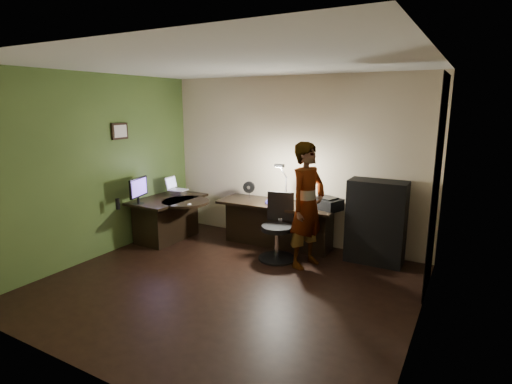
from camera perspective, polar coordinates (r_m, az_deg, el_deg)
The scene contains 27 objects.
floor at distance 5.24m, azimuth -4.30°, elevation -13.20°, with size 4.50×4.00×0.01m, color black.
ceiling at distance 4.74m, azimuth -4.86°, elevation 17.81°, with size 4.50×4.00×0.01m, color silver.
wall_back at distance 6.55m, azimuth 5.26°, elevation 4.44°, with size 4.50×0.01×2.70m, color beige.
wall_front at distance 3.38m, azimuth -23.85°, elevation -4.28°, with size 4.50×0.01×2.70m, color beige.
wall_left at distance 6.33m, azimuth -21.82°, elevation 3.32°, with size 0.01×4.00×2.70m, color beige.
wall_right at distance 4.04m, azimuth 23.10°, elevation -1.59°, with size 0.01×4.00×2.70m, color beige.
green_wall_overlay at distance 6.32m, azimuth -21.74°, elevation 3.31°, with size 0.00×4.00×2.70m, color #49662C.
arched_doorway at distance 5.17m, azimuth 24.36°, elevation 0.65°, with size 0.01×0.90×2.60m, color black.
french_door at distance 3.60m, azimuth 21.36°, elevation -8.09°, with size 0.02×0.92×2.10m, color white.
framed_picture at distance 6.54m, azimuth -18.91°, elevation 8.22°, with size 0.04×0.30×0.25m, color black.
desk_left at distance 6.92m, azimuth -12.40°, elevation -3.76°, with size 0.77×1.25×0.72m, color black.
desk_right at distance 6.46m, azimuth 2.98°, elevation -4.66°, with size 1.90×0.67×0.71m, color black.
cabinet at distance 5.99m, azimuth 16.78°, elevation -4.12°, with size 0.81×0.40×1.21m, color black.
laptop_stand at distance 7.04m, azimuth -11.05°, elevation -0.12°, with size 0.23×0.19×0.10m, color silver.
laptop at distance 7.01m, azimuth -11.10°, elevation 1.13°, with size 0.32×0.30×0.22m, color silver.
monitor at distance 6.55m, azimuth -16.51°, elevation -0.39°, with size 0.09×0.47×0.31m, color black.
mouse at distance 6.34m, azimuth -9.51°, elevation -1.75°, with size 0.05×0.08×0.03m, color silver.
phone at distance 6.34m, azimuth -11.76°, elevation -1.96°, with size 0.06×0.13×0.01m, color black.
pen at distance 6.31m, azimuth -11.07°, elevation -1.99°, with size 0.01×0.15×0.01m, color black.
speaker at distance 6.36m, azimuth -19.15°, elevation -1.63°, with size 0.06×0.06×0.16m, color black.
notepad at distance 6.55m, azimuth -11.79°, elevation -1.48°, with size 0.16×0.23×0.01m, color silver.
desk_fan at distance 6.67m, azimuth -0.96°, elevation 0.25°, with size 0.20×0.11×0.30m, color black.
headphones at distance 6.28m, azimuth 2.29°, elevation -1.50°, with size 0.20×0.09×0.10m, color navy.
printer at distance 6.12m, azimuth 10.03°, elevation -1.61°, with size 0.43×0.33×0.19m, color black.
desk_lamp at distance 6.26m, azimuth 4.34°, elevation 1.41°, with size 0.18×0.33×0.73m, color black.
office_chair at distance 5.86m, azimuth 3.05°, elevation -5.13°, with size 0.55×0.55×0.98m, color black.
person at distance 5.58m, azimuth 7.32°, elevation -1.92°, with size 0.63×0.42×1.76m, color #D8A88C.
Camera 1 is at (2.63, -3.92, 2.26)m, focal length 28.00 mm.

